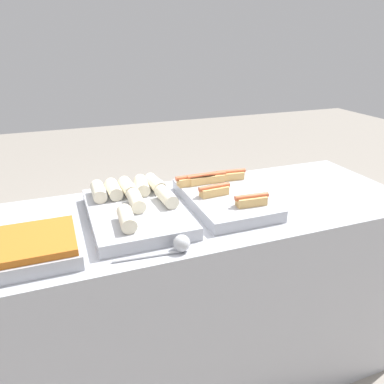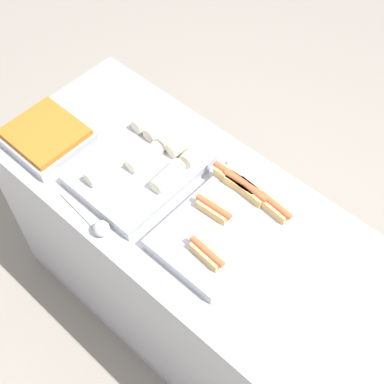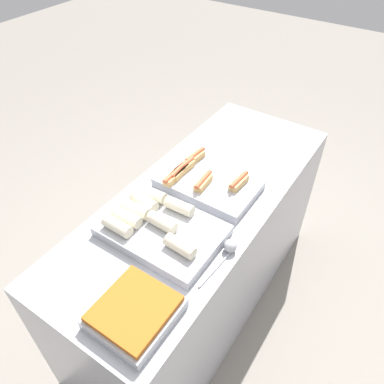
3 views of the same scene
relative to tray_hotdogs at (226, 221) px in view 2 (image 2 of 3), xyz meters
The scene contains 6 objects.
ground_plane 0.98m from the tray_hotdogs, 169.31° to the right, with size 12.00×12.00×0.00m, color gray.
counter 0.51m from the tray_hotdogs, 169.31° to the right, with size 1.82×0.71×0.94m.
tray_hotdogs is the anchor object (origin of this frame).
tray_wraps 0.39m from the tray_hotdogs, behind, with size 0.37×0.53×0.11m.
tray_side_front 0.80m from the tray_hotdogs, 167.16° to the right, with size 0.30×0.28×0.07m.
serving_spoon_near 0.44m from the tray_hotdogs, 134.99° to the right, with size 0.27×0.06×0.06m.
Camera 2 is at (0.66, -0.82, 2.56)m, focal length 50.00 mm.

